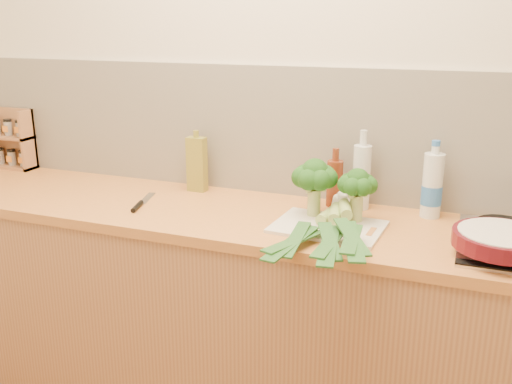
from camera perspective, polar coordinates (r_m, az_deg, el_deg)
room_shell at (r=2.39m, az=2.69°, el=6.04°), size 3.50×3.50×3.50m
counter at (r=2.38m, az=0.20°, el=-12.49°), size 3.20×0.62×0.90m
chopping_board at (r=2.06m, az=7.22°, el=-3.47°), size 0.40×0.31×0.01m
broccoli_left at (r=2.12m, az=5.89°, el=1.48°), size 0.17×0.17×0.22m
broccoli_right at (r=2.08m, az=10.10°, el=0.68°), size 0.14×0.15×0.20m
leek_front at (r=2.03m, az=6.42°, el=-2.89°), size 0.15×0.67×0.04m
leek_mid at (r=1.99m, az=7.78°, el=-2.83°), size 0.17×0.66×0.04m
leek_back at (r=1.98m, az=9.08°, el=-2.45°), size 0.23×0.63×0.04m
chefs_knife at (r=2.33m, az=-11.56°, el=-1.22°), size 0.09×0.27×0.02m
skillet at (r=1.93m, az=23.49°, el=-4.40°), size 0.44×0.30×0.05m
spice_rack at (r=3.12m, az=-23.22°, el=4.62°), size 0.25×0.10×0.30m
oil_tin at (r=2.48m, az=-5.93°, el=2.82°), size 0.08×0.05×0.27m
glass_bottle at (r=2.27m, az=10.50°, el=1.59°), size 0.07×0.07×0.31m
amber_bottle at (r=2.29m, az=7.87°, el=0.98°), size 0.06×0.06×0.24m
water_bottle at (r=2.24m, az=17.19°, el=0.45°), size 0.08×0.08×0.27m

